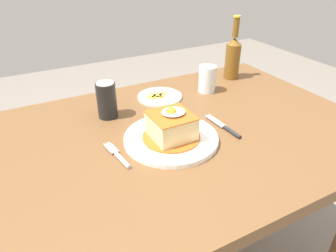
# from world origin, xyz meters

# --- Properties ---
(dining_table) EXTENTS (1.19, 0.84, 0.76)m
(dining_table) POSITION_xyz_m (0.00, 0.00, 0.64)
(dining_table) COLOR brown
(dining_table) RESTS_ON ground_plane
(main_plate) EXTENTS (0.29, 0.29, 0.02)m
(main_plate) POSITION_xyz_m (-0.07, -0.03, 0.76)
(main_plate) COLOR white
(main_plate) RESTS_ON dining_table
(sandwich_meal) EXTENTS (0.17, 0.17, 0.10)m
(sandwich_meal) POSITION_xyz_m (-0.07, -0.03, 0.80)
(sandwich_meal) COLOR #B75B1E
(sandwich_meal) RESTS_ON main_plate
(fork) EXTENTS (0.03, 0.14, 0.01)m
(fork) POSITION_xyz_m (-0.24, -0.05, 0.76)
(fork) COLOR silver
(fork) RESTS_ON dining_table
(knife) EXTENTS (0.02, 0.17, 0.01)m
(knife) POSITION_xyz_m (0.12, -0.07, 0.76)
(knife) COLOR #262628
(knife) RESTS_ON dining_table
(soda_can) EXTENTS (0.07, 0.07, 0.12)m
(soda_can) POSITION_xyz_m (-0.19, 0.20, 0.82)
(soda_can) COLOR black
(soda_can) RESTS_ON dining_table
(beer_bottle_amber) EXTENTS (0.06, 0.06, 0.27)m
(beer_bottle_amber) POSITION_xyz_m (0.41, 0.29, 0.86)
(beer_bottle_amber) COLOR brown
(beer_bottle_amber) RESTS_ON dining_table
(drinking_glass) EXTENTS (0.07, 0.07, 0.10)m
(drinking_glass) POSITION_xyz_m (0.23, 0.22, 0.80)
(drinking_glass) COLOR #3F2314
(drinking_glass) RESTS_ON dining_table
(side_plate_fries) EXTENTS (0.17, 0.17, 0.02)m
(side_plate_fries) POSITION_xyz_m (0.04, 0.25, 0.76)
(side_plate_fries) COLOR white
(side_plate_fries) RESTS_ON dining_table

